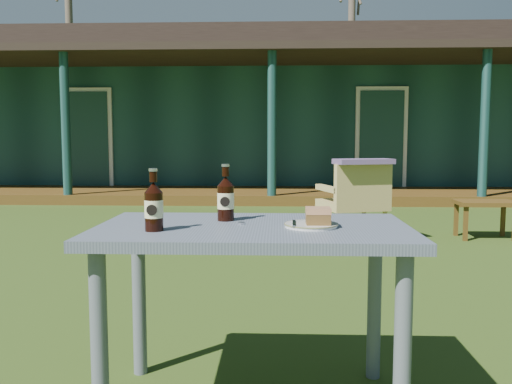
{
  "coord_description": "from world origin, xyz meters",
  "views": [
    {
      "loc": [
        0.1,
        -3.66,
        1.05
      ],
      "look_at": [
        0.0,
        -1.3,
        0.82
      ],
      "focal_mm": 38.0,
      "sensor_mm": 36.0,
      "label": 1
    }
  ],
  "objects_px": {
    "cafe_table": "(253,251)",
    "armchair_left": "(356,198)",
    "cola_bottle_near": "(226,198)",
    "plate": "(311,225)",
    "cola_bottle_far": "(154,206)",
    "side_table": "(485,206)",
    "cake_slice": "(318,216)"
  },
  "relations": [
    {
      "from": "cola_bottle_near",
      "to": "cake_slice",
      "type": "bearing_deg",
      "value": -24.13
    },
    {
      "from": "cola_bottle_near",
      "to": "cafe_table",
      "type": "bearing_deg",
      "value": -46.4
    },
    {
      "from": "cafe_table",
      "to": "plate",
      "type": "bearing_deg",
      "value": -6.67
    },
    {
      "from": "plate",
      "to": "cake_slice",
      "type": "height_order",
      "value": "cake_slice"
    },
    {
      "from": "cola_bottle_near",
      "to": "armchair_left",
      "type": "xyz_separation_m",
      "value": [
        1.0,
        3.33,
        -0.36
      ]
    },
    {
      "from": "cafe_table",
      "to": "cola_bottle_far",
      "type": "height_order",
      "value": "cola_bottle_far"
    },
    {
      "from": "cake_slice",
      "to": "cafe_table",
      "type": "bearing_deg",
      "value": 170.67
    },
    {
      "from": "cafe_table",
      "to": "armchair_left",
      "type": "bearing_deg",
      "value": 75.57
    },
    {
      "from": "plate",
      "to": "cola_bottle_far",
      "type": "bearing_deg",
      "value": -169.38
    },
    {
      "from": "cola_bottle_near",
      "to": "armchair_left",
      "type": "bearing_deg",
      "value": 73.21
    },
    {
      "from": "cola_bottle_near",
      "to": "cola_bottle_far",
      "type": "bearing_deg",
      "value": -132.7
    },
    {
      "from": "cola_bottle_far",
      "to": "plate",
      "type": "bearing_deg",
      "value": 10.62
    },
    {
      "from": "cola_bottle_near",
      "to": "side_table",
      "type": "bearing_deg",
      "value": 56.08
    },
    {
      "from": "cola_bottle_near",
      "to": "armchair_left",
      "type": "distance_m",
      "value": 3.49
    },
    {
      "from": "cola_bottle_far",
      "to": "armchair_left",
      "type": "distance_m",
      "value": 3.81
    },
    {
      "from": "plate",
      "to": "side_table",
      "type": "distance_m",
      "value": 4.27
    },
    {
      "from": "cafe_table",
      "to": "cola_bottle_far",
      "type": "relative_size",
      "value": 5.28
    },
    {
      "from": "plate",
      "to": "cola_bottle_near",
      "type": "distance_m",
      "value": 0.38
    },
    {
      "from": "armchair_left",
      "to": "plate",
      "type": "bearing_deg",
      "value": -100.84
    },
    {
      "from": "cafe_table",
      "to": "armchair_left",
      "type": "xyz_separation_m",
      "value": [
        0.89,
        3.45,
        -0.17
      ]
    },
    {
      "from": "plate",
      "to": "cola_bottle_far",
      "type": "height_order",
      "value": "cola_bottle_far"
    },
    {
      "from": "cola_bottle_near",
      "to": "armchair_left",
      "type": "relative_size",
      "value": 0.29
    },
    {
      "from": "cola_bottle_near",
      "to": "side_table",
      "type": "distance_m",
      "value": 4.32
    },
    {
      "from": "side_table",
      "to": "cafe_table",
      "type": "bearing_deg",
      "value": -121.74
    },
    {
      "from": "cafe_table",
      "to": "cola_bottle_near",
      "type": "bearing_deg",
      "value": 133.6
    },
    {
      "from": "armchair_left",
      "to": "cola_bottle_far",
      "type": "bearing_deg",
      "value": -109.09
    },
    {
      "from": "armchair_left",
      "to": "side_table",
      "type": "bearing_deg",
      "value": 9.75
    },
    {
      "from": "plate",
      "to": "armchair_left",
      "type": "height_order",
      "value": "armchair_left"
    },
    {
      "from": "side_table",
      "to": "armchair_left",
      "type": "bearing_deg",
      "value": -170.25
    },
    {
      "from": "cafe_table",
      "to": "cola_bottle_near",
      "type": "height_order",
      "value": "cola_bottle_near"
    },
    {
      "from": "plate",
      "to": "side_table",
      "type": "relative_size",
      "value": 0.34
    },
    {
      "from": "side_table",
      "to": "plate",
      "type": "bearing_deg",
      "value": -119.01
    }
  ]
}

